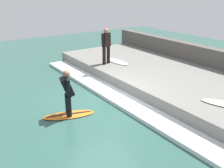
{
  "coord_description": "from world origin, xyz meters",
  "views": [
    {
      "loc": [
        -4.63,
        -7.36,
        4.09
      ],
      "look_at": [
        0.43,
        0.0,
        0.7
      ],
      "focal_mm": 42.0,
      "sensor_mm": 36.0,
      "label": 1
    }
  ],
  "objects": [
    {
      "name": "concrete_ledge",
      "position": [
        3.39,
        0.0,
        0.27
      ],
      "size": [
        4.4,
        12.16,
        0.54
      ],
      "primitive_type": "cube",
      "color": "slate",
      "rests_on": "ground_plane"
    },
    {
      "name": "ground_plane",
      "position": [
        0.0,
        0.0,
        0.0
      ],
      "size": [
        28.0,
        28.0,
        0.0
      ],
      "primitive_type": "plane",
      "color": "#2D564C"
    },
    {
      "name": "wave_foam_crest",
      "position": [
        0.74,
        0.0,
        0.07
      ],
      "size": [
        0.9,
        11.55,
        0.14
      ],
      "primitive_type": "cube",
      "color": "silver",
      "rests_on": "ground_plane"
    },
    {
      "name": "back_wall",
      "position": [
        5.84,
        0.0,
        0.68
      ],
      "size": [
        0.5,
        12.77,
        1.37
      ],
      "primitive_type": "cube",
      "color": "#544F49",
      "rests_on": "ground_plane"
    },
    {
      "name": "surfer_waiting_near",
      "position": [
        2.01,
        2.78,
        1.49
      ],
      "size": [
        0.56,
        0.36,
        1.68
      ],
      "color": "black",
      "rests_on": "concrete_ledge"
    },
    {
      "name": "surfboard_waiting_near",
      "position": [
        2.6,
        2.72,
        0.57
      ],
      "size": [
        0.6,
        1.64,
        0.06
      ],
      "color": "white",
      "rests_on": "concrete_ledge"
    },
    {
      "name": "surfboard_riding",
      "position": [
        -1.4,
        -0.12,
        0.03
      ],
      "size": [
        1.79,
        1.05,
        0.07
      ],
      "color": "orange",
      "rests_on": "ground_plane"
    },
    {
      "name": "surfer_riding",
      "position": [
        -1.4,
        -0.12,
        0.91
      ],
      "size": [
        0.55,
        0.65,
        1.53
      ],
      "color": "black",
      "rests_on": "surfboard_riding"
    }
  ]
}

